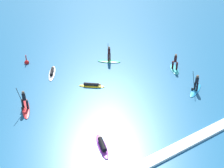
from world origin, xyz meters
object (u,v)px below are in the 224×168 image
at_px(surfer_on_yellow_board, 92,85).
at_px(surfer_on_white_board, 52,72).
at_px(surfer_on_red_board, 25,105).
at_px(surfer_on_teal_board, 175,66).
at_px(surfer_on_purple_board, 102,145).
at_px(surfer_on_green_board, 109,58).
at_px(surfer_on_blue_board, 196,86).
at_px(marker_buoy, 27,62).

relative_size(surfer_on_yellow_board, surfer_on_white_board, 0.74).
bearing_deg(surfer_on_red_board, surfer_on_teal_board, 101.67).
xyz_separation_m(surfer_on_white_board, surfer_on_purple_board, (-1.59, -12.34, 0.03)).
distance_m(surfer_on_green_board, surfer_on_white_board, 6.48).
distance_m(surfer_on_yellow_board, surfer_on_white_board, 5.00).
distance_m(surfer_on_red_board, surfer_on_blue_board, 15.54).
bearing_deg(surfer_on_yellow_board, surfer_on_green_board, 79.70).
xyz_separation_m(surfer_on_red_board, surfer_on_green_board, (10.93, 3.66, -0.00)).
bearing_deg(surfer_on_blue_board, surfer_on_red_board, -49.41).
relative_size(surfer_on_red_board, surfer_on_blue_board, 1.19).
height_order(surfer_on_red_board, surfer_on_blue_board, surfer_on_red_board).
bearing_deg(surfer_on_purple_board, surfer_on_red_board, 38.42).
bearing_deg(surfer_on_red_board, surfer_on_yellow_board, 108.63).
xyz_separation_m(surfer_on_blue_board, surfer_on_purple_board, (-11.43, -1.77, -0.30)).
distance_m(surfer_on_blue_board, surfer_on_purple_board, 11.57).
relative_size(surfer_on_yellow_board, marker_buoy, 2.03).
distance_m(surfer_on_red_board, surfer_on_yellow_board, 6.64).
relative_size(surfer_on_red_board, surfer_on_teal_board, 1.30).
bearing_deg(marker_buoy, surfer_on_green_board, -30.77).
height_order(surfer_on_red_board, marker_buoy, surfer_on_red_board).
bearing_deg(surfer_on_green_board, surfer_on_purple_board, 95.34).
bearing_deg(marker_buoy, surfer_on_yellow_board, -67.07).
relative_size(surfer_on_blue_board, surfer_on_purple_board, 0.96).
relative_size(surfer_on_yellow_board, surfer_on_green_board, 0.97).
xyz_separation_m(surfer_on_red_board, surfer_on_blue_board, (14.36, -5.94, 0.04)).
bearing_deg(marker_buoy, surfer_on_white_board, -69.58).
height_order(surfer_on_yellow_board, marker_buoy, marker_buoy).
height_order(surfer_on_teal_board, surfer_on_yellow_board, surfer_on_teal_board).
bearing_deg(marker_buoy, surfer_on_blue_board, -51.81).
distance_m(surfer_on_teal_board, surfer_on_white_board, 12.83).
bearing_deg(surfer_on_yellow_board, surfer_on_white_board, 154.87).
bearing_deg(surfer_on_green_board, surfer_on_teal_board, 172.08).
bearing_deg(surfer_on_yellow_board, surfer_on_purple_board, -75.37).
xyz_separation_m(surfer_on_yellow_board, surfer_on_purple_board, (-3.70, -7.81, 0.02)).
xyz_separation_m(surfer_on_yellow_board, marker_buoy, (-3.47, 8.19, 0.01)).
bearing_deg(surfer_on_teal_board, surfer_on_blue_board, -166.03).
bearing_deg(surfer_on_purple_board, marker_buoy, 16.74).
bearing_deg(surfer_on_white_board, surfer_on_green_board, -68.73).
height_order(surfer_on_red_board, surfer_on_green_board, surfer_on_red_board).
height_order(surfer_on_blue_board, surfer_on_green_board, surfer_on_green_board).
distance_m(surfer_on_red_board, surfer_on_teal_board, 15.78).
bearing_deg(surfer_on_white_board, surfer_on_purple_board, -157.53).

